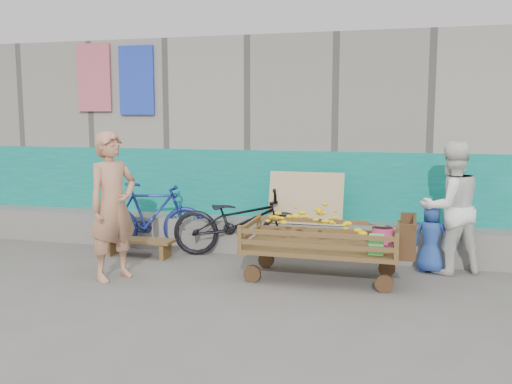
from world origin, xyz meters
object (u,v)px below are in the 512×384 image
(bicycle_dark, at_px, (240,221))
(bicycle_blue, at_px, (150,216))
(child, at_px, (431,238))
(banana_cart, at_px, (319,232))
(bench, at_px, (139,244))
(vendor_man, at_px, (113,206))
(woman, at_px, (451,208))

(bicycle_dark, height_order, bicycle_blue, bicycle_blue)
(child, bearing_deg, banana_cart, 40.76)
(bench, relative_size, bicycle_dark, 0.54)
(vendor_man, xyz_separation_m, bicycle_blue, (-0.23, 1.43, -0.38))
(bench, distance_m, bicycle_dark, 1.39)
(bench, bearing_deg, banana_cart, -9.43)
(banana_cart, relative_size, woman, 1.22)
(bicycle_dark, relative_size, bicycle_blue, 1.13)
(bench, relative_size, vendor_man, 0.57)
(banana_cart, bearing_deg, bicycle_blue, 161.88)
(banana_cart, bearing_deg, bench, 170.57)
(bench, relative_size, child, 1.15)
(woman, bearing_deg, bicycle_dark, -30.33)
(banana_cart, relative_size, vendor_man, 1.13)
(bench, xyz_separation_m, vendor_man, (0.21, -1.02, 0.68))
(bench, xyz_separation_m, bicycle_dark, (1.30, 0.41, 0.30))
(woman, bearing_deg, vendor_man, -8.54)
(child, distance_m, bicycle_dark, 2.48)
(banana_cart, relative_size, bench, 1.99)
(bench, xyz_separation_m, woman, (3.98, 0.28, 0.62))
(bench, bearing_deg, vendor_man, -78.27)
(child, height_order, bicycle_dark, bicycle_dark)
(banana_cart, relative_size, bicycle_blue, 1.21)
(child, bearing_deg, woman, -151.59)
(banana_cart, relative_size, child, 2.28)
(banana_cart, distance_m, bicycle_blue, 2.65)
(child, bearing_deg, bicycle_blue, 11.20)
(child, xyz_separation_m, bicycle_blue, (-3.78, 0.18, 0.05))
(bicycle_dark, distance_m, bicycle_blue, 1.31)
(vendor_man, bearing_deg, bicycle_dark, -10.72)
(vendor_man, distance_m, child, 3.79)
(bench, height_order, woman, woman)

